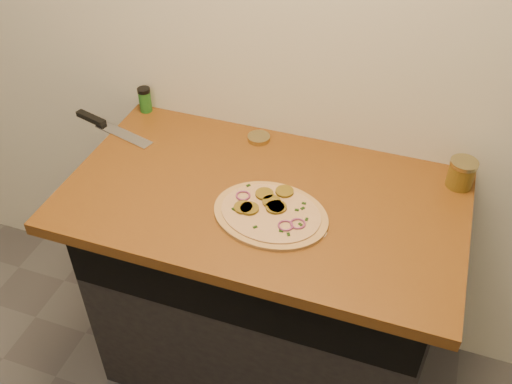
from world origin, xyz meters
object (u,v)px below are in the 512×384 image
at_px(spice_shaker, 145,100).
at_px(pizza, 270,213).
at_px(salsa_jar, 461,173).
at_px(chefs_knife, 106,126).

bearing_deg(spice_shaker, pizza, -32.66).
bearing_deg(salsa_jar, spice_shaker, 176.59).
xyz_separation_m(salsa_jar, spice_shaker, (-1.10, 0.07, 0.00)).
distance_m(chefs_knife, salsa_jar, 1.18).
relative_size(chefs_knife, salsa_jar, 3.74).
distance_m(chefs_knife, spice_shaker, 0.17).
bearing_deg(spice_shaker, chefs_knife, -119.72).
bearing_deg(pizza, spice_shaker, 147.34).
distance_m(pizza, spice_shaker, 0.71).
bearing_deg(chefs_knife, spice_shaker, 60.28).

